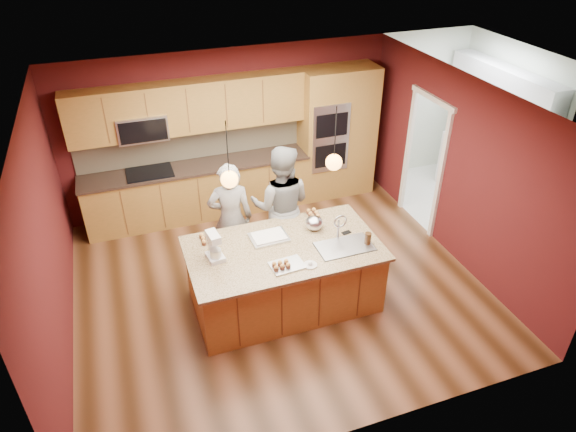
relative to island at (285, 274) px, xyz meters
name	(u,v)px	position (x,y,z in m)	size (l,w,h in m)	color
floor	(277,283)	(0.02, 0.39, -0.46)	(5.50, 5.50, 0.00)	#402411
ceiling	(275,101)	(0.02, 0.39, 2.24)	(5.50, 5.50, 0.00)	white
wall_back	(229,130)	(0.02, 2.89, 0.89)	(5.50, 5.50, 0.00)	#4F1517
wall_front	(364,337)	(0.02, -2.11, 0.89)	(5.50, 5.50, 0.00)	#4F1517
wall_left	(46,244)	(-2.73, 0.39, 0.89)	(5.00, 5.00, 0.00)	#4F1517
wall_right	(458,169)	(2.77, 0.39, 0.89)	(5.00, 5.00, 0.00)	#4F1517
cabinet_run	(194,162)	(-0.66, 2.63, 0.52)	(3.74, 0.64, 2.30)	olive
oven_column	(337,133)	(1.86, 2.58, 0.69)	(1.30, 0.62, 2.30)	olive
doorway_trim	(423,165)	(2.75, 1.19, 0.59)	(0.08, 1.11, 2.20)	white
laundry_room	(503,90)	(4.37, 1.59, 1.49)	(2.60, 2.70, 2.70)	silver
pendant_left	(229,179)	(-0.65, 0.00, 1.54)	(0.20, 0.20, 0.80)	black
pendant_right	(334,162)	(0.62, 0.00, 1.54)	(0.20, 0.20, 0.80)	black
island	(285,274)	(0.00, 0.00, 0.00)	(2.46, 1.38, 1.28)	olive
person_left	(231,219)	(-0.47, 0.94, 0.40)	(0.63, 0.41, 1.72)	black
person_right	(281,206)	(0.27, 0.94, 0.46)	(0.90, 0.70, 1.85)	slate
stand_mixer	(214,248)	(-0.89, 0.07, 0.60)	(0.22, 0.29, 0.36)	white
sheet_cake	(269,237)	(-0.13, 0.25, 0.46)	(0.50, 0.37, 0.05)	silver
cooling_rack	(287,265)	(-0.10, -0.37, 0.45)	(0.40, 0.29, 0.02)	silver
mixing_bowl	(314,223)	(0.50, 0.26, 0.54)	(0.24, 0.24, 0.20)	silver
plate	(310,265)	(0.16, -0.46, 0.45)	(0.17, 0.17, 0.01)	silver
tumbler	(368,239)	(1.02, -0.28, 0.52)	(0.08, 0.08, 0.17)	#3A2311
phone	(346,233)	(0.87, 0.03, 0.45)	(0.12, 0.07, 0.01)	black
cupcakes_left	(209,238)	(-0.88, 0.48, 0.48)	(0.24, 0.24, 0.07)	gold
cupcakes_rack	(281,265)	(-0.18, -0.39, 0.49)	(0.23, 0.15, 0.07)	gold
cupcakes_right	(313,214)	(0.62, 0.57, 0.48)	(0.16, 0.24, 0.07)	gold
washer	(493,182)	(4.23, 1.17, 0.01)	(0.59, 0.61, 0.95)	white
dryer	(464,159)	(4.22, 2.03, 0.05)	(0.63, 0.65, 1.02)	white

